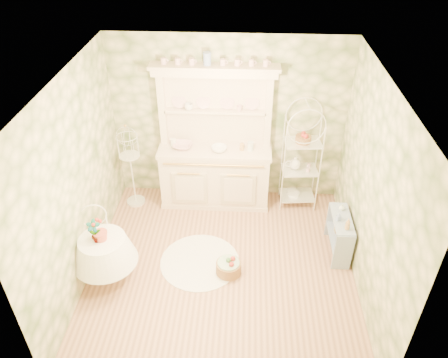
# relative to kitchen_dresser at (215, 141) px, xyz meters

# --- Properties ---
(floor) EXTENTS (3.60, 3.60, 0.00)m
(floor) POSITION_rel_kitchen_dresser_xyz_m (0.20, -1.52, -1.15)
(floor) COLOR tan
(floor) RESTS_ON ground
(ceiling) EXTENTS (3.60, 3.60, 0.00)m
(ceiling) POSITION_rel_kitchen_dresser_xyz_m (0.20, -1.52, 1.56)
(ceiling) COLOR white
(ceiling) RESTS_ON floor
(wall_left) EXTENTS (3.60, 3.60, 0.00)m
(wall_left) POSITION_rel_kitchen_dresser_xyz_m (-1.60, -1.52, 0.21)
(wall_left) COLOR beige
(wall_left) RESTS_ON floor
(wall_right) EXTENTS (3.60, 3.60, 0.00)m
(wall_right) POSITION_rel_kitchen_dresser_xyz_m (2.00, -1.52, 0.21)
(wall_right) COLOR beige
(wall_right) RESTS_ON floor
(wall_back) EXTENTS (3.60, 3.60, 0.00)m
(wall_back) POSITION_rel_kitchen_dresser_xyz_m (0.20, 0.28, 0.21)
(wall_back) COLOR beige
(wall_back) RESTS_ON floor
(wall_front) EXTENTS (3.60, 3.60, 0.00)m
(wall_front) POSITION_rel_kitchen_dresser_xyz_m (0.20, -3.32, 0.21)
(wall_front) COLOR beige
(wall_front) RESTS_ON floor
(kitchen_dresser) EXTENTS (1.87, 0.61, 2.29)m
(kitchen_dresser) POSITION_rel_kitchen_dresser_xyz_m (0.00, 0.00, 0.00)
(kitchen_dresser) COLOR #F7E4CB
(kitchen_dresser) RESTS_ON floor
(bakers_rack) EXTENTS (0.56, 0.42, 1.69)m
(bakers_rack) POSITION_rel_kitchen_dresser_xyz_m (1.34, 0.02, -0.30)
(bakers_rack) COLOR white
(bakers_rack) RESTS_ON floor
(side_shelf) EXTENTS (0.29, 0.67, 0.56)m
(side_shelf) POSITION_rel_kitchen_dresser_xyz_m (1.83, -1.10, -0.87)
(side_shelf) COLOR #93A6C1
(side_shelf) RESTS_ON floor
(round_table) EXTENTS (0.80, 0.80, 0.80)m
(round_table) POSITION_rel_kitchen_dresser_xyz_m (-1.30, -1.81, -0.75)
(round_table) COLOR white
(round_table) RESTS_ON floor
(cafe_chair) EXTENTS (0.57, 0.57, 0.97)m
(cafe_chair) POSITION_rel_kitchen_dresser_xyz_m (-1.48, -1.68, -0.66)
(cafe_chair) COLOR white
(cafe_chair) RESTS_ON floor
(birdcage_stand) EXTENTS (0.33, 0.33, 1.34)m
(birdcage_stand) POSITION_rel_kitchen_dresser_xyz_m (-1.32, -0.12, -0.47)
(birdcage_stand) COLOR white
(birdcage_stand) RESTS_ON floor
(floor_basket) EXTENTS (0.35, 0.35, 0.21)m
(floor_basket) POSITION_rel_kitchen_dresser_xyz_m (0.29, -1.61, -1.04)
(floor_basket) COLOR #996D3F
(floor_basket) RESTS_ON floor
(lace_rug) EXTENTS (1.28, 1.28, 0.01)m
(lace_rug) POSITION_rel_kitchen_dresser_xyz_m (-0.12, -1.43, -1.14)
(lace_rug) COLOR white
(lace_rug) RESTS_ON floor
(bowl_floral) EXTENTS (0.33, 0.33, 0.07)m
(bowl_floral) POSITION_rel_kitchen_dresser_xyz_m (-0.49, -0.01, -0.13)
(bowl_floral) COLOR white
(bowl_floral) RESTS_ON kitchen_dresser
(bowl_white) EXTENTS (0.31, 0.31, 0.08)m
(bowl_white) POSITION_rel_kitchen_dresser_xyz_m (0.07, -0.07, -0.13)
(bowl_white) COLOR white
(bowl_white) RESTS_ON kitchen_dresser
(cup_left) EXTENTS (0.13, 0.13, 0.10)m
(cup_left) POSITION_rel_kitchen_dresser_xyz_m (-0.39, 0.16, 0.47)
(cup_left) COLOR white
(cup_left) RESTS_ON kitchen_dresser
(cup_right) EXTENTS (0.12, 0.12, 0.09)m
(cup_right) POSITION_rel_kitchen_dresser_xyz_m (0.37, 0.16, 0.47)
(cup_right) COLOR white
(cup_right) RESTS_ON kitchen_dresser
(potted_geranium) EXTENTS (0.19, 0.14, 0.33)m
(potted_geranium) POSITION_rel_kitchen_dresser_xyz_m (-1.35, -1.85, -0.30)
(potted_geranium) COLOR #3F7238
(potted_geranium) RESTS_ON round_table
(bottle_amber) EXTENTS (0.07, 0.07, 0.17)m
(bottle_amber) POSITION_rel_kitchen_dresser_xyz_m (1.85, -1.33, -0.46)
(bottle_amber) COLOR tan
(bottle_amber) RESTS_ON side_shelf
(bottle_blue) EXTENTS (0.07, 0.07, 0.12)m
(bottle_blue) POSITION_rel_kitchen_dresser_xyz_m (1.77, -1.15, -0.49)
(bottle_blue) COLOR #7C93C8
(bottle_blue) RESTS_ON side_shelf
(bottle_glass) EXTENTS (0.10, 0.10, 0.10)m
(bottle_glass) POSITION_rel_kitchen_dresser_xyz_m (1.85, -0.92, -0.50)
(bottle_glass) COLOR silver
(bottle_glass) RESTS_ON side_shelf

